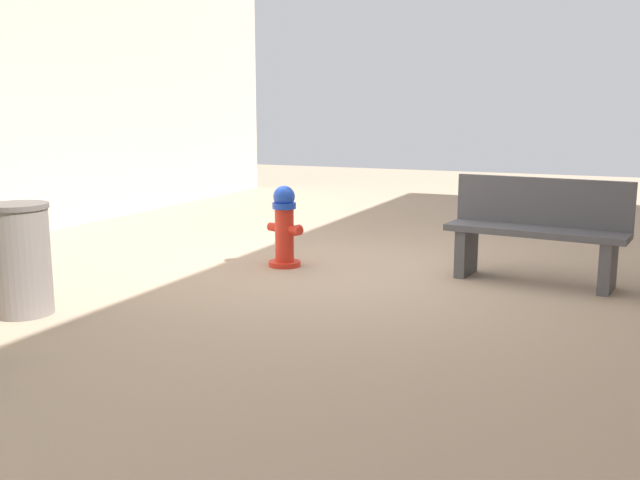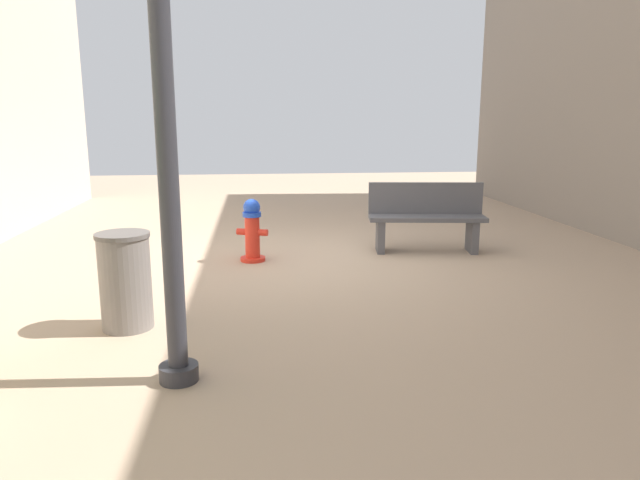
{
  "view_description": "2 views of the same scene",
  "coord_description": "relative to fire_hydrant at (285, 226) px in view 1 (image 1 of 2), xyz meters",
  "views": [
    {
      "loc": [
        -2.31,
        6.4,
        1.58
      ],
      "look_at": [
        0.02,
        1.04,
        0.5
      ],
      "focal_mm": 40.19,
      "sensor_mm": 36.0,
      "label": 1
    },
    {
      "loc": [
        0.76,
        7.47,
        1.86
      ],
      "look_at": [
        0.11,
        1.47,
        0.57
      ],
      "focal_mm": 32.56,
      "sensor_mm": 36.0,
      "label": 2
    }
  ],
  "objects": [
    {
      "name": "bench_near",
      "position": [
        -2.41,
        -0.33,
        0.08
      ],
      "size": [
        1.64,
        0.63,
        0.95
      ],
      "color": "#4C4C51",
      "rests_on": "ground_plane"
    },
    {
      "name": "trash_bin",
      "position": [
        1.1,
        2.36,
        0.03
      ],
      "size": [
        0.47,
        0.47,
        0.87
      ],
      "color": "slate",
      "rests_on": "ground_plane"
    },
    {
      "name": "ground_plane",
      "position": [
        -0.84,
        -0.03,
        -0.41
      ],
      "size": [
        23.4,
        23.4,
        0.0
      ],
      "primitive_type": "plane",
      "color": "tan"
    },
    {
      "name": "fire_hydrant",
      "position": [
        0.0,
        0.0,
        0.0
      ],
      "size": [
        0.42,
        0.39,
        0.82
      ],
      "color": "red",
      "rests_on": "ground_plane"
    }
  ]
}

